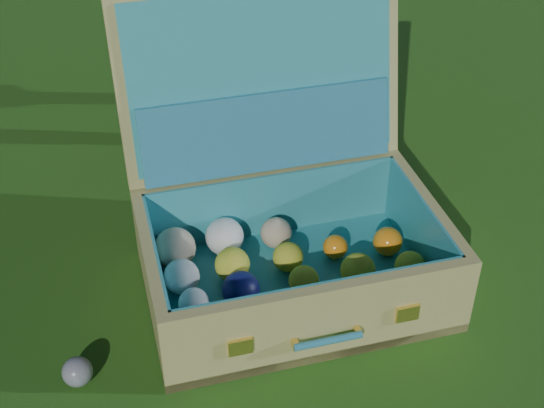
{
  "coord_description": "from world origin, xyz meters",
  "views": [
    {
      "loc": [
        -0.84,
        -1.01,
        1.24
      ],
      "look_at": [
        -0.04,
        0.15,
        0.2
      ],
      "focal_mm": 50.0,
      "sensor_mm": 36.0,
      "label": 1
    }
  ],
  "objects": [
    {
      "name": "suitcase",
      "position": [
        -0.02,
        0.15,
        0.18
      ],
      "size": [
        0.84,
        0.8,
        0.65
      ],
      "rotation": [
        0.0,
        0.0,
        -0.34
      ],
      "color": "tan",
      "rests_on": "ground"
    },
    {
      "name": "ground",
      "position": [
        0.0,
        0.0,
        0.0
      ],
      "size": [
        60.0,
        60.0,
        0.0
      ],
      "primitive_type": "plane",
      "color": "#215114",
      "rests_on": "ground"
    },
    {
      "name": "stray_ball",
      "position": [
        -0.58,
        0.08,
        0.03
      ],
      "size": [
        0.06,
        0.06,
        0.06
      ],
      "primitive_type": "sphere",
      "color": "teal",
      "rests_on": "ground"
    }
  ]
}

